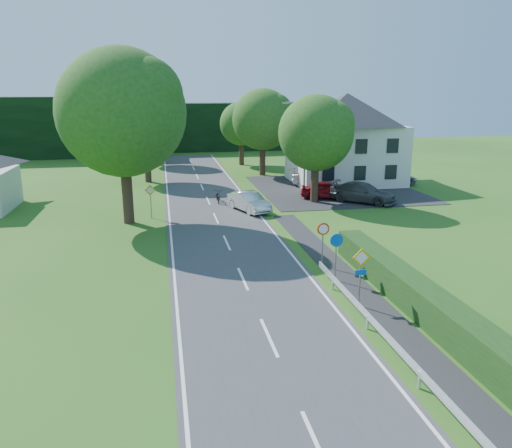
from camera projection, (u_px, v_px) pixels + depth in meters
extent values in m
cube|color=#3A3A3D|center=(223.00, 234.00, 31.69)|extent=(7.00, 80.00, 0.04)
cube|color=#242427|center=(451.00, 384.00, 15.49)|extent=(1.50, 44.00, 0.04)
cube|color=#242427|center=(334.00, 189.00, 46.17)|extent=(14.00, 16.00, 0.04)
cube|color=white|center=(171.00, 236.00, 31.10)|extent=(0.12, 80.00, 0.01)
cube|color=white|center=(273.00, 231.00, 32.26)|extent=(0.12, 80.00, 0.01)
cube|color=black|center=(238.00, 127.00, 75.87)|extent=(30.00, 5.00, 7.00)
cube|color=silver|center=(345.00, 154.00, 48.65)|extent=(10.00, 8.00, 5.60)
pyramid|color=#26262B|center=(347.00, 109.00, 47.54)|extent=(10.60, 8.40, 3.00)
cylinder|color=gray|center=(305.00, 150.00, 41.61)|extent=(0.16, 0.16, 8.00)
cylinder|color=gray|center=(297.00, 102.00, 40.45)|extent=(1.70, 0.10, 0.10)
cube|color=gray|center=(286.00, 103.00, 40.31)|extent=(0.50, 0.18, 0.12)
cylinder|color=gray|center=(360.00, 280.00, 20.76)|extent=(0.07, 0.07, 2.40)
cube|color=#E4B00C|center=(361.00, 258.00, 20.47)|extent=(0.78, 0.04, 0.78)
cube|color=white|center=(361.00, 258.00, 20.47)|extent=(0.57, 0.05, 0.57)
cube|color=#0B54AD|center=(361.00, 272.00, 20.64)|extent=(0.50, 0.04, 0.22)
cylinder|color=gray|center=(336.00, 259.00, 23.63)|extent=(0.07, 0.07, 2.20)
cylinder|color=#0B54AD|center=(337.00, 240.00, 23.36)|extent=(0.64, 0.04, 0.64)
cylinder|color=gray|center=(322.00, 247.00, 25.53)|extent=(0.07, 0.07, 2.20)
cylinder|color=red|center=(323.00, 229.00, 25.26)|extent=(0.64, 0.04, 0.64)
cylinder|color=white|center=(323.00, 229.00, 25.24)|extent=(0.48, 0.04, 0.48)
cylinder|color=gray|center=(151.00, 203.00, 35.35)|extent=(0.07, 0.07, 2.20)
cube|color=#E4B00C|center=(150.00, 190.00, 35.07)|extent=(0.78, 0.04, 0.78)
cube|color=white|center=(150.00, 190.00, 35.07)|extent=(0.57, 0.05, 0.57)
imported|color=silver|center=(249.00, 202.00, 37.45)|extent=(2.95, 4.64, 1.44)
imported|color=black|center=(218.00, 195.00, 40.50)|extent=(0.78, 2.14, 1.12)
imported|color=maroon|center=(326.00, 190.00, 41.90)|extent=(4.58, 2.78, 1.46)
imported|color=#A6A6AA|center=(316.00, 178.00, 47.48)|extent=(4.87, 2.55, 1.53)
imported|color=#434448|center=(363.00, 193.00, 40.40)|extent=(5.49, 5.30, 1.58)
imported|color=#B1B1B8|center=(391.00, 177.00, 47.91)|extent=(5.05, 2.39, 1.39)
imported|color=red|center=(294.00, 177.00, 47.24)|extent=(2.40, 2.42, 1.75)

